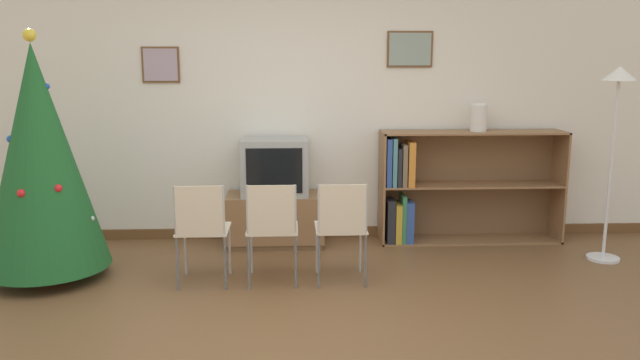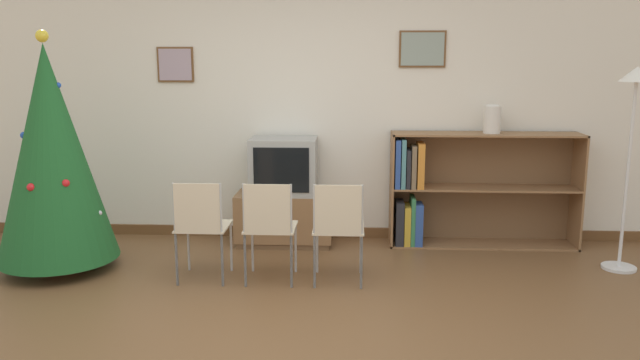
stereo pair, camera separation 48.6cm
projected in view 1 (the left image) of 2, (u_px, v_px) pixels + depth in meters
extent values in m
plane|color=brown|center=(298.00, 345.00, 3.87)|extent=(24.00, 24.00, 0.00)
cube|color=silver|center=(294.00, 101.00, 6.00)|extent=(8.22, 0.08, 2.70)
cube|color=brown|center=(295.00, 232.00, 6.20)|extent=(8.22, 0.03, 0.10)
cube|color=brown|center=(161.00, 65.00, 5.83)|extent=(0.35, 0.02, 0.33)
cube|color=#A893A3|center=(160.00, 65.00, 5.82)|extent=(0.31, 0.01, 0.30)
cube|color=brown|center=(410.00, 49.00, 5.91)|extent=(0.43, 0.02, 0.34)
cube|color=gray|center=(410.00, 49.00, 5.90)|extent=(0.40, 0.01, 0.30)
cylinder|color=maroon|center=(50.00, 272.00, 5.06)|extent=(0.36, 0.36, 0.10)
cone|color=#1E5B28|center=(40.00, 158.00, 4.87)|extent=(0.97, 0.97, 1.77)
sphere|color=yellow|center=(29.00, 35.00, 4.69)|extent=(0.10, 0.10, 0.10)
sphere|color=#1E4CB2|center=(10.00, 139.00, 4.77)|extent=(0.06, 0.06, 0.06)
sphere|color=#1E4CB2|center=(47.00, 86.00, 4.80)|extent=(0.05, 0.05, 0.05)
sphere|color=silver|center=(92.00, 219.00, 4.97)|extent=(0.04, 0.04, 0.04)
sphere|color=red|center=(58.00, 188.00, 4.71)|extent=(0.06, 0.06, 0.06)
sphere|color=#1E4CB2|center=(81.00, 201.00, 5.25)|extent=(0.05, 0.05, 0.05)
sphere|color=red|center=(21.00, 193.00, 4.63)|extent=(0.06, 0.06, 0.06)
cube|color=brown|center=(276.00, 242.00, 5.96)|extent=(0.87, 0.43, 0.05)
cube|color=olive|center=(276.00, 217.00, 5.91)|extent=(0.91, 0.45, 0.44)
cube|color=#9E9E99|center=(275.00, 167.00, 5.82)|extent=(0.62, 0.43, 0.53)
cube|color=black|center=(274.00, 171.00, 5.61)|extent=(0.51, 0.01, 0.41)
cube|color=beige|center=(204.00, 229.00, 4.89)|extent=(0.40, 0.40, 0.02)
cube|color=beige|center=(199.00, 211.00, 4.66)|extent=(0.35, 0.01, 0.38)
cylinder|color=#B2B2B2|center=(185.00, 250.00, 5.10)|extent=(0.02, 0.02, 0.42)
cylinder|color=#B2B2B2|center=(230.00, 249.00, 5.12)|extent=(0.02, 0.02, 0.42)
cylinder|color=#B2B2B2|center=(178.00, 264.00, 4.75)|extent=(0.02, 0.02, 0.42)
cylinder|color=#B2B2B2|center=(225.00, 263.00, 4.76)|extent=(0.02, 0.02, 0.42)
cylinder|color=#B2B2B2|center=(176.00, 239.00, 4.71)|extent=(0.02, 0.02, 0.82)
cylinder|color=#B2B2B2|center=(224.00, 238.00, 4.73)|extent=(0.02, 0.02, 0.82)
cube|color=beige|center=(272.00, 228.00, 4.91)|extent=(0.40, 0.40, 0.02)
cube|color=beige|center=(271.00, 210.00, 4.69)|extent=(0.35, 0.01, 0.38)
cylinder|color=#B2B2B2|center=(252.00, 249.00, 5.13)|extent=(0.02, 0.02, 0.42)
cylinder|color=#B2B2B2|center=(295.00, 248.00, 5.14)|extent=(0.02, 0.02, 0.42)
cylinder|color=#B2B2B2|center=(249.00, 263.00, 4.77)|extent=(0.02, 0.02, 0.42)
cylinder|color=#B2B2B2|center=(296.00, 262.00, 4.79)|extent=(0.02, 0.02, 0.42)
cylinder|color=#B2B2B2|center=(248.00, 238.00, 4.73)|extent=(0.02, 0.02, 0.82)
cylinder|color=#B2B2B2|center=(295.00, 237.00, 4.75)|extent=(0.02, 0.02, 0.82)
cube|color=beige|center=(341.00, 228.00, 4.94)|extent=(0.40, 0.40, 0.02)
cube|color=beige|center=(343.00, 209.00, 4.71)|extent=(0.35, 0.01, 0.38)
cylinder|color=#B2B2B2|center=(317.00, 248.00, 5.15)|extent=(0.02, 0.02, 0.42)
cylinder|color=#B2B2B2|center=(360.00, 247.00, 5.17)|extent=(0.02, 0.02, 0.42)
cylinder|color=#B2B2B2|center=(319.00, 262.00, 4.80)|extent=(0.02, 0.02, 0.42)
cylinder|color=#B2B2B2|center=(365.00, 261.00, 4.81)|extent=(0.02, 0.02, 0.42)
cylinder|color=#B2B2B2|center=(319.00, 237.00, 4.76)|extent=(0.02, 0.02, 0.82)
cylinder|color=#B2B2B2|center=(366.00, 236.00, 4.78)|extent=(0.02, 0.02, 0.82)
cube|color=olive|center=(382.00, 188.00, 5.96)|extent=(0.02, 0.36, 1.07)
cube|color=olive|center=(559.00, 186.00, 6.04)|extent=(0.02, 0.36, 1.07)
cube|color=olive|center=(473.00, 132.00, 5.90)|extent=(1.75, 0.36, 0.02)
cube|color=olive|center=(468.00, 239.00, 6.10)|extent=(1.75, 0.36, 0.02)
cube|color=olive|center=(471.00, 185.00, 5.99)|extent=(1.71, 0.36, 0.02)
cube|color=brown|center=(466.00, 183.00, 6.17)|extent=(1.75, 0.01, 1.07)
cube|color=#232328|center=(390.00, 220.00, 5.97)|extent=(0.07, 0.24, 0.41)
cube|color=gold|center=(397.00, 222.00, 5.99)|extent=(0.06, 0.26, 0.37)
cube|color=#337547|center=(402.00, 218.00, 5.98)|extent=(0.04, 0.26, 0.46)
cube|color=#2D4C93|center=(409.00, 221.00, 5.97)|extent=(0.07, 0.21, 0.40)
cube|color=#2D4C93|center=(387.00, 162.00, 5.88)|extent=(0.05, 0.29, 0.45)
cube|color=teal|center=(394.00, 162.00, 5.84)|extent=(0.04, 0.21, 0.46)
cube|color=#232328|center=(398.00, 166.00, 5.89)|extent=(0.04, 0.27, 0.36)
cube|color=#756047|center=(403.00, 165.00, 5.86)|extent=(0.04, 0.22, 0.40)
cube|color=orange|center=(410.00, 164.00, 5.87)|extent=(0.06, 0.23, 0.42)
cylinder|color=silver|center=(479.00, 118.00, 5.87)|extent=(0.15, 0.15, 0.25)
torus|color=silver|center=(479.00, 105.00, 5.85)|extent=(0.14, 0.14, 0.03)
cylinder|color=silver|center=(603.00, 258.00, 5.52)|extent=(0.28, 0.28, 0.03)
cylinder|color=silver|center=(611.00, 171.00, 5.37)|extent=(0.03, 0.03, 1.54)
cone|color=white|center=(620.00, 73.00, 5.21)|extent=(0.28, 0.28, 0.12)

